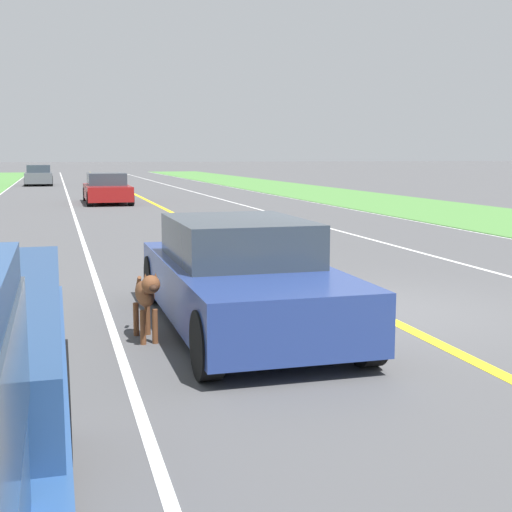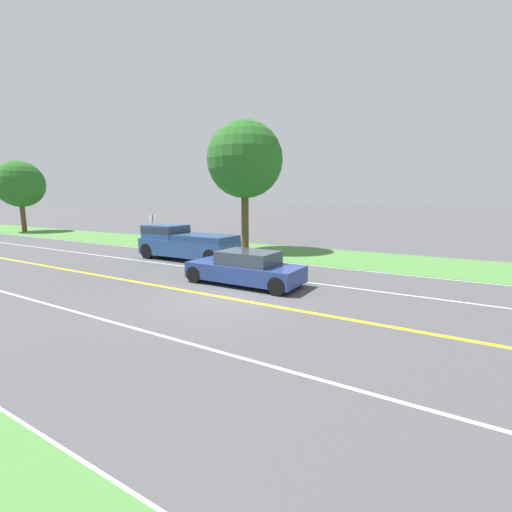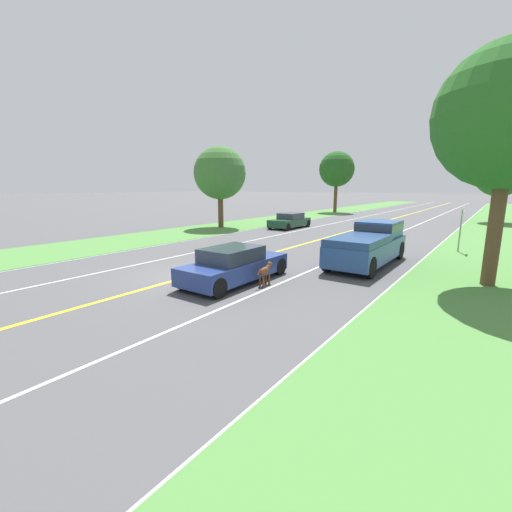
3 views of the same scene
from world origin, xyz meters
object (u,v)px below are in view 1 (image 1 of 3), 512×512
object	(u,v)px
car_trailing_mid	(39,176)
dog	(146,296)
car_trailing_near	(107,189)
ego_car	(241,277)

from	to	relation	value
car_trailing_mid	dog	bearing A→B (deg)	92.63
dog	car_trailing_near	xyz separation A→B (m)	(-1.23, -23.99, 0.09)
car_trailing_mid	car_trailing_near	bearing A→B (deg)	99.26
ego_car	dog	size ratio (longest dim) A/B	4.30
dog	car_trailing_near	bearing A→B (deg)	-97.09
ego_car	dog	distance (m)	1.25
dog	car_trailing_mid	world-z (taller)	car_trailing_mid
ego_car	car_trailing_near	xyz separation A→B (m)	(-0.03, -23.65, -0.02)
dog	car_trailing_mid	xyz separation A→B (m)	(2.02, -43.92, 0.12)
ego_car	car_trailing_near	bearing A→B (deg)	-90.08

